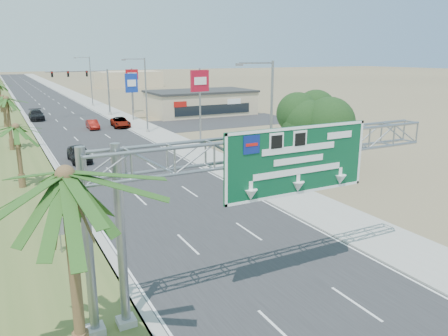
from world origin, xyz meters
TOP-DOWN VIEW (x-y plane):
  - road at (0.00, 110.00)m, footprint 12.00×300.00m
  - sidewalk_right at (8.50, 110.00)m, footprint 4.00×300.00m
  - sign_gantry at (-1.06, 9.93)m, footprint 16.75×1.24m
  - palm_near at (-9.20, 8.00)m, footprint 5.70×5.70m
  - palm_row_b at (-9.50, 32.00)m, footprint 3.99×3.99m
  - palm_row_c at (-9.50, 48.00)m, footprint 3.99×3.99m
  - palm_row_d at (-9.50, 66.00)m, footprint 3.99×3.99m
  - streetlight_near at (7.30, 22.00)m, footprint 3.27×0.44m
  - streetlight_mid at (7.30, 52.00)m, footprint 3.27×0.44m
  - streetlight_far at (7.30, 88.00)m, footprint 3.27×0.44m
  - signal_mast at (5.17, 71.97)m, footprint 10.28×0.71m
  - store_building at (22.00, 66.00)m, footprint 18.00×10.00m
  - oak_near at (15.00, 26.00)m, footprint 4.50×4.50m
  - oak_far at (18.00, 30.00)m, footprint 3.50×3.50m
  - median_signback_b at (-8.50, 18.00)m, footprint 0.75×0.08m
  - building_distant_right at (30.00, 140.00)m, footprint 20.00×12.00m
  - car_left_lane at (-3.80, 39.27)m, footprint 1.95×4.80m
  - car_mid_lane at (1.50, 58.73)m, footprint 1.46×4.01m
  - car_right_lane at (5.50, 58.60)m, footprint 2.80×5.33m
  - car_far at (-4.78, 72.16)m, footprint 2.44×5.67m
  - pole_sign_red_near at (10.12, 40.42)m, footprint 2.41×0.80m
  - pole_sign_blue at (9.12, 64.36)m, footprint 2.01×0.43m
  - pole_sign_red_far at (11.95, 73.66)m, footprint 2.22×0.65m

SIDE VIEW (x-z plane):
  - road at x=0.00m, z-range 0.00..0.02m
  - sidewalk_right at x=8.50m, z-range 0.00..0.10m
  - car_mid_lane at x=1.50m, z-range 0.00..1.31m
  - car_right_lane at x=5.50m, z-range 0.00..1.43m
  - car_far at x=-4.78m, z-range 0.00..1.63m
  - car_left_lane at x=-3.80m, z-range 0.00..1.63m
  - median_signback_b at x=-8.50m, z-range 0.41..2.49m
  - store_building at x=22.00m, z-range 0.00..4.00m
  - building_distant_right at x=30.00m, z-range 0.00..5.00m
  - oak_far at x=18.00m, z-range 1.02..6.62m
  - palm_row_d at x=-9.50m, z-range 1.69..7.14m
  - oak_near at x=15.00m, z-range 1.13..7.93m
  - streetlight_near at x=7.30m, z-range -0.31..9.69m
  - streetlight_mid at x=7.30m, z-range -0.31..9.69m
  - streetlight_far at x=7.30m, z-range -0.31..9.69m
  - signal_mast at x=5.17m, z-range 0.85..8.85m
  - palm_row_b at x=-9.50m, z-range 1.93..7.87m
  - palm_row_c at x=-9.50m, z-range 2.29..9.04m
  - pole_sign_blue at x=9.12m, z-range 1.85..9.55m
  - sign_gantry at x=-1.06m, z-range 2.31..9.81m
  - pole_sign_red_far at x=11.95m, z-range 2.31..10.34m
  - palm_near at x=-9.20m, z-range 2.76..11.11m
  - pole_sign_red_near at x=10.12m, z-range 2.56..11.50m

